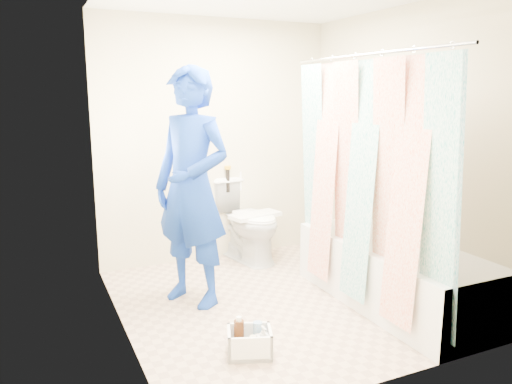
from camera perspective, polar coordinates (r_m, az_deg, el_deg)
name	(u,v)px	position (r m, az deg, el deg)	size (l,w,h in m)	color
floor	(274,302)	(4.18, 2.09, -12.44)	(2.60, 2.60, 0.00)	tan
wall_back	(216,142)	(5.05, -4.56, 5.75)	(2.40, 0.02, 2.40)	beige
wall_front	(385,183)	(2.78, 14.51, 0.96)	(2.40, 0.02, 2.40)	beige
wall_left	(117,166)	(3.49, -15.64, 2.92)	(0.02, 2.60, 2.40)	beige
wall_right	(398,149)	(4.53, 15.88, 4.74)	(0.02, 2.60, 2.40)	beige
bathtub	(393,272)	(4.20, 15.34, -8.81)	(0.70, 1.75, 0.50)	silver
curtain_rod	(368,54)	(3.76, 12.72, 15.10)	(0.02, 0.02, 1.90)	silver
shower_curtain	(363,183)	(3.81, 12.12, 1.01)	(0.06, 1.75, 1.80)	white
toilet	(248,220)	(5.07, -0.97, -3.18)	(0.47, 0.82, 0.83)	white
tank_lid	(255,215)	(4.95, -0.08, -2.68)	(0.51, 0.22, 0.04)	white
tank_internals	(231,178)	(5.14, -2.86, 1.61)	(0.20, 0.08, 0.27)	black
plumber	(192,188)	(3.96, -7.35, 0.49)	(0.69, 0.45, 1.89)	#0F1E99
cleaning_caddy	(251,343)	(3.39, -0.59, -16.87)	(0.35, 0.31, 0.22)	white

